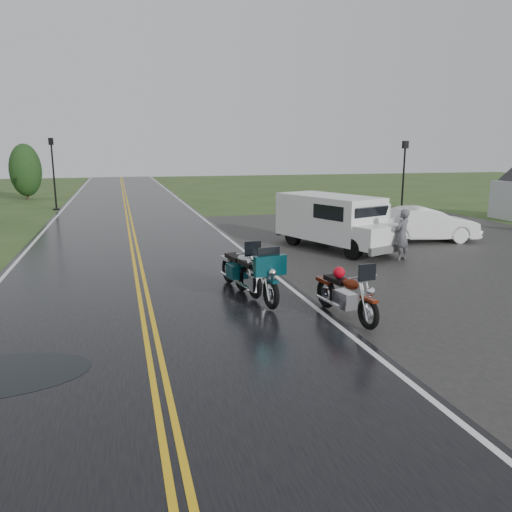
{
  "coord_description": "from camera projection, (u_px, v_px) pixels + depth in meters",
  "views": [
    {
      "loc": [
        -0.46,
        -9.86,
        3.63
      ],
      "look_at": [
        2.8,
        2.0,
        1.0
      ],
      "focal_mm": 35.0,
      "sensor_mm": 36.0,
      "label": 1
    }
  ],
  "objects": [
    {
      "name": "tree_left_far",
      "position": [
        26.0,
        176.0,
        36.55
      ],
      "size": [
        2.26,
        2.26,
        3.47
      ],
      "primitive_type": null,
      "color": "#1E3D19",
      "rests_on": "ground"
    },
    {
      "name": "person_at_van",
      "position": [
        402.0,
        236.0,
        16.39
      ],
      "size": [
        0.74,
        0.66,
        1.7
      ],
      "primitive_type": "imported",
      "rotation": [
        0.0,
        0.0,
        3.66
      ],
      "color": "#4D4C51",
      "rests_on": "ground"
    },
    {
      "name": "sedan_white",
      "position": [
        424.0,
        225.0,
        19.87
      ],
      "size": [
        4.35,
        2.15,
        1.37
      ],
      "primitive_type": "imported",
      "rotation": [
        0.0,
        0.0,
        1.4
      ],
      "color": "white",
      "rests_on": "ground"
    },
    {
      "name": "motorcycle_silver",
      "position": [
        255.0,
        273.0,
        12.06
      ],
      "size": [
        1.23,
        2.46,
        1.39
      ],
      "primitive_type": null,
      "rotation": [
        0.0,
        0.0,
        0.16
      ],
      "color": "#A3A6AB",
      "rests_on": "ground"
    },
    {
      "name": "ground",
      "position": [
        150.0,
        331.0,
        10.17
      ],
      "size": [
        120.0,
        120.0,
        0.0
      ],
      "primitive_type": "plane",
      "color": "#2D471E",
      "rests_on": "ground"
    },
    {
      "name": "lamp_post_far_right",
      "position": [
        403.0,
        180.0,
        26.45
      ],
      "size": [
        0.35,
        0.35,
        4.12
      ],
      "primitive_type": null,
      "color": "black",
      "rests_on": "ground"
    },
    {
      "name": "motorcycle_teal",
      "position": [
        271.0,
        282.0,
        11.25
      ],
      "size": [
        1.23,
        2.52,
        1.43
      ],
      "primitive_type": null,
      "rotation": [
        0.0,
        0.0,
        0.15
      ],
      "color": "#042F36",
      "rests_on": "ground"
    },
    {
      "name": "motorcycle_red",
      "position": [
        369.0,
        301.0,
        9.99
      ],
      "size": [
        1.11,
        2.32,
        1.32
      ],
      "primitive_type": null,
      "rotation": [
        0.0,
        0.0,
        0.14
      ],
      "color": "#611C0B",
      "rests_on": "ground"
    },
    {
      "name": "lamp_post_far_left",
      "position": [
        54.0,
        174.0,
        30.1
      ],
      "size": [
        0.37,
        0.37,
        4.36
      ],
      "primitive_type": null,
      "color": "black",
      "rests_on": "ground"
    },
    {
      "name": "van_white",
      "position": [
        354.0,
        230.0,
        16.49
      ],
      "size": [
        3.59,
        5.51,
        2.03
      ],
      "primitive_type": null,
      "rotation": [
        0.0,
        0.0,
        0.35
      ],
      "color": "white",
      "rests_on": "ground"
    },
    {
      "name": "parking_pad",
      "position": [
        456.0,
        253.0,
        17.74
      ],
      "size": [
        14.0,
        24.0,
        0.03
      ],
      "primitive_type": "cube",
      "color": "black",
      "rests_on": "ground"
    },
    {
      "name": "road",
      "position": [
        134.0,
        243.0,
        19.6
      ],
      "size": [
        8.0,
        100.0,
        0.04
      ],
      "primitive_type": "cube",
      "color": "black",
      "rests_on": "ground"
    }
  ]
}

